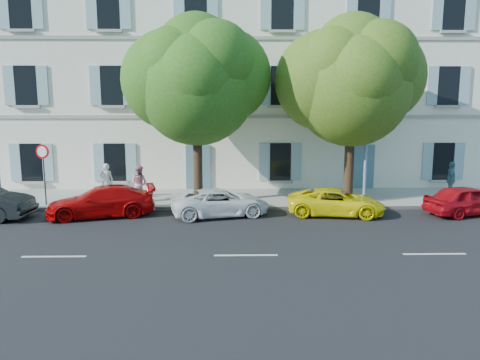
{
  "coord_description": "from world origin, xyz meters",
  "views": [
    {
      "loc": [
        -0.48,
        -18.1,
        4.79
      ],
      "look_at": [
        -0.06,
        2.0,
        1.4
      ],
      "focal_mm": 35.0,
      "sensor_mm": 36.0,
      "label": 1
    }
  ],
  "objects_px": {
    "tree_right": "(352,87)",
    "street_lamp": "(369,113)",
    "car_red_coupe": "(101,201)",
    "pedestrian_a": "(107,181)",
    "road_sign": "(43,162)",
    "car_yellow_supercar": "(336,202)",
    "pedestrian_b": "(139,184)",
    "pedestrian_c": "(451,180)",
    "car_red_hatchback": "(467,200)",
    "tree_left": "(197,86)",
    "car_white_coupe": "(220,202)"
  },
  "relations": [
    {
      "from": "street_lamp",
      "to": "pedestrian_b",
      "type": "relative_size",
      "value": 4.28
    },
    {
      "from": "pedestrian_c",
      "to": "tree_left",
      "type": "bearing_deg",
      "value": 113.46
    },
    {
      "from": "tree_left",
      "to": "pedestrian_c",
      "type": "height_order",
      "value": "tree_left"
    },
    {
      "from": "tree_right",
      "to": "pedestrian_a",
      "type": "bearing_deg",
      "value": 174.83
    },
    {
      "from": "car_red_coupe",
      "to": "car_white_coupe",
      "type": "distance_m",
      "value": 4.99
    },
    {
      "from": "tree_right",
      "to": "pedestrian_a",
      "type": "xyz_separation_m",
      "value": [
        -11.4,
        1.03,
        -4.39
      ]
    },
    {
      "from": "road_sign",
      "to": "tree_left",
      "type": "bearing_deg",
      "value": 3.17
    },
    {
      "from": "tree_left",
      "to": "pedestrian_c",
      "type": "distance_m",
      "value": 13.04
    },
    {
      "from": "pedestrian_a",
      "to": "street_lamp",
      "type": "bearing_deg",
      "value": 165.87
    },
    {
      "from": "tree_right",
      "to": "road_sign",
      "type": "relative_size",
      "value": 2.98
    },
    {
      "from": "tree_right",
      "to": "street_lamp",
      "type": "xyz_separation_m",
      "value": [
        0.74,
        -0.21,
        -1.13
      ]
    },
    {
      "from": "car_red_hatchback",
      "to": "pedestrian_a",
      "type": "xyz_separation_m",
      "value": [
        -16.04,
        2.96,
        0.37
      ]
    },
    {
      "from": "car_white_coupe",
      "to": "street_lamp",
      "type": "xyz_separation_m",
      "value": [
        6.63,
        1.67,
        3.7
      ]
    },
    {
      "from": "pedestrian_c",
      "to": "car_red_hatchback",
      "type": "bearing_deg",
      "value": -173.46
    },
    {
      "from": "car_red_coupe",
      "to": "tree_right",
      "type": "xyz_separation_m",
      "value": [
        10.88,
        1.91,
        4.76
      ]
    },
    {
      "from": "pedestrian_a",
      "to": "pedestrian_b",
      "type": "distance_m",
      "value": 1.79
    },
    {
      "from": "road_sign",
      "to": "pedestrian_a",
      "type": "distance_m",
      "value": 2.99
    },
    {
      "from": "tree_right",
      "to": "street_lamp",
      "type": "distance_m",
      "value": 1.37
    },
    {
      "from": "car_red_hatchback",
      "to": "road_sign",
      "type": "relative_size",
      "value": 1.36
    },
    {
      "from": "pedestrian_a",
      "to": "car_yellow_supercar",
      "type": "bearing_deg",
      "value": 156.23
    },
    {
      "from": "road_sign",
      "to": "pedestrian_a",
      "type": "relative_size",
      "value": 1.6
    },
    {
      "from": "car_white_coupe",
      "to": "pedestrian_a",
      "type": "height_order",
      "value": "pedestrian_a"
    },
    {
      "from": "car_red_coupe",
      "to": "tree_left",
      "type": "distance_m",
      "value": 6.51
    },
    {
      "from": "car_red_coupe",
      "to": "pedestrian_c",
      "type": "relative_size",
      "value": 2.52
    },
    {
      "from": "street_lamp",
      "to": "car_red_hatchback",
      "type": "bearing_deg",
      "value": -23.76
    },
    {
      "from": "car_yellow_supercar",
      "to": "tree_right",
      "type": "bearing_deg",
      "value": -18.96
    },
    {
      "from": "car_red_coupe",
      "to": "street_lamp",
      "type": "bearing_deg",
      "value": 84.1
    },
    {
      "from": "tree_right",
      "to": "car_white_coupe",
      "type": "bearing_deg",
      "value": -162.22
    },
    {
      "from": "car_yellow_supercar",
      "to": "pedestrian_a",
      "type": "relative_size",
      "value": 2.37
    },
    {
      "from": "car_white_coupe",
      "to": "car_yellow_supercar",
      "type": "bearing_deg",
      "value": -102.98
    },
    {
      "from": "car_white_coupe",
      "to": "tree_right",
      "type": "bearing_deg",
      "value": -85.5
    },
    {
      "from": "road_sign",
      "to": "pedestrian_b",
      "type": "xyz_separation_m",
      "value": [
        4.09,
        0.71,
        -1.13
      ]
    },
    {
      "from": "tree_left",
      "to": "road_sign",
      "type": "distance_m",
      "value": 7.64
    },
    {
      "from": "road_sign",
      "to": "pedestrian_c",
      "type": "distance_m",
      "value": 19.18
    },
    {
      "from": "car_yellow_supercar",
      "to": "street_lamp",
      "type": "xyz_separation_m",
      "value": [
        1.71,
        1.65,
        3.71
      ]
    },
    {
      "from": "tree_left",
      "to": "car_yellow_supercar",
      "type": "bearing_deg",
      "value": -17.83
    },
    {
      "from": "car_red_coupe",
      "to": "pedestrian_a",
      "type": "xyz_separation_m",
      "value": [
        -0.52,
        2.94,
        0.37
      ]
    },
    {
      "from": "tree_right",
      "to": "tree_left",
      "type": "bearing_deg",
      "value": 179.48
    },
    {
      "from": "car_yellow_supercar",
      "to": "pedestrian_b",
      "type": "bearing_deg",
      "value": 84.04
    },
    {
      "from": "car_yellow_supercar",
      "to": "pedestrian_c",
      "type": "height_order",
      "value": "pedestrian_c"
    },
    {
      "from": "car_red_hatchback",
      "to": "tree_right",
      "type": "relative_size",
      "value": 0.46
    },
    {
      "from": "pedestrian_b",
      "to": "car_white_coupe",
      "type": "bearing_deg",
      "value": 170.75
    },
    {
      "from": "car_yellow_supercar",
      "to": "pedestrian_b",
      "type": "relative_size",
      "value": 2.4
    },
    {
      "from": "street_lamp",
      "to": "pedestrian_b",
      "type": "bearing_deg",
      "value": 176.71
    },
    {
      "from": "road_sign",
      "to": "street_lamp",
      "type": "height_order",
      "value": "street_lamp"
    },
    {
      "from": "tree_left",
      "to": "street_lamp",
      "type": "xyz_separation_m",
      "value": [
        7.69,
        -0.28,
        -1.18
      ]
    },
    {
      "from": "car_white_coupe",
      "to": "street_lamp",
      "type": "relative_size",
      "value": 0.57
    },
    {
      "from": "car_red_coupe",
      "to": "tree_left",
      "type": "xyz_separation_m",
      "value": [
        3.93,
        1.97,
        4.81
      ]
    },
    {
      "from": "car_yellow_supercar",
      "to": "tree_right",
      "type": "height_order",
      "value": "tree_right"
    },
    {
      "from": "tree_left",
      "to": "street_lamp",
      "type": "bearing_deg",
      "value": -2.06
    }
  ]
}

